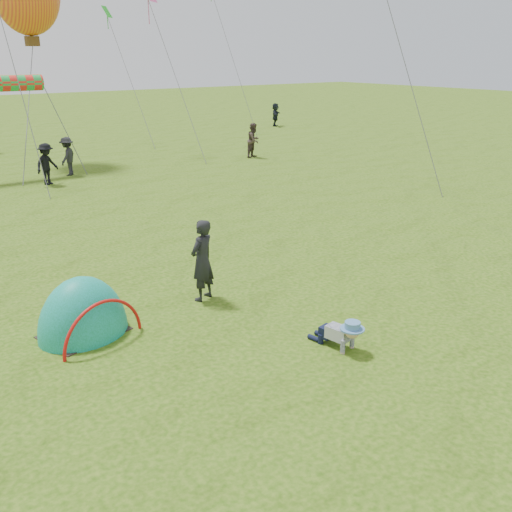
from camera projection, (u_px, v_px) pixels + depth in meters
ground at (294, 341)px, 10.26m from camera, size 140.00×140.00×0.00m
crawling_toddler at (341, 333)px, 9.92m from camera, size 0.67×0.86×0.59m
popup_tent at (84, 333)px, 10.54m from camera, size 1.98×1.76×2.20m
standing_adult at (202, 260)px, 11.73m from camera, size 0.74×0.62×1.73m
crowd_person_3 at (68, 156)px, 23.91m from camera, size 1.13×1.17×1.60m
crowd_person_5 at (275, 115)px, 40.05m from camera, size 1.39×1.34×1.58m
crowd_person_9 at (47, 164)px, 22.20m from camera, size 1.20×1.03×1.61m
crowd_person_13 at (254, 140)px, 28.05m from camera, size 0.99×0.90×1.67m
diamond_kite_3 at (107, 12)px, 32.03m from camera, size 0.77×0.77×0.63m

